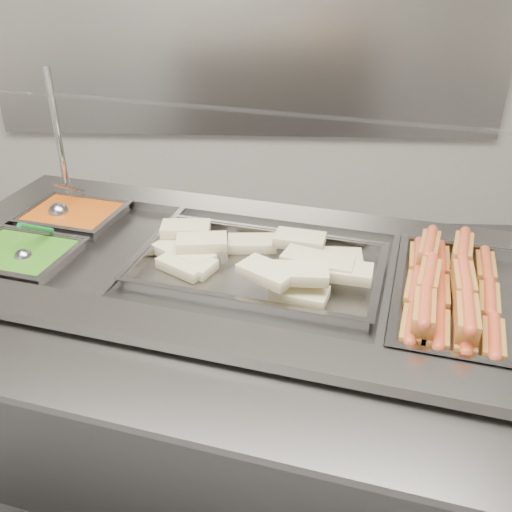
{
  "coord_description": "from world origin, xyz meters",
  "views": [
    {
      "loc": [
        0.22,
        -0.94,
        1.69
      ],
      "look_at": [
        0.15,
        0.44,
        0.9
      ],
      "focal_mm": 40.0,
      "sensor_mm": 36.0,
      "label": 1
    }
  ],
  "objects_px": {
    "pan_hotdogs": "(461,307)",
    "pan_wraps": "(259,271)",
    "sneeze_guard": "(261,116)",
    "ladle": "(60,211)",
    "steam_counter": "(242,378)",
    "serving_spoon": "(26,252)"
  },
  "relations": [
    {
      "from": "ladle",
      "to": "pan_wraps",
      "type": "bearing_deg",
      "value": -23.66
    },
    {
      "from": "serving_spoon",
      "to": "sneeze_guard",
      "type": "bearing_deg",
      "value": 17.21
    },
    {
      "from": "sneeze_guard",
      "to": "pan_hotdogs",
      "type": "bearing_deg",
      "value": -33.0
    },
    {
      "from": "pan_wraps",
      "to": "serving_spoon",
      "type": "distance_m",
      "value": 0.67
    },
    {
      "from": "serving_spoon",
      "to": "steam_counter",
      "type": "bearing_deg",
      "value": -0.02
    },
    {
      "from": "pan_hotdogs",
      "to": "pan_wraps",
      "type": "height_order",
      "value": "same"
    },
    {
      "from": "pan_wraps",
      "to": "ladle",
      "type": "relative_size",
      "value": 3.92
    },
    {
      "from": "steam_counter",
      "to": "ladle",
      "type": "bearing_deg",
      "value": 155.49
    },
    {
      "from": "pan_wraps",
      "to": "sneeze_guard",
      "type": "bearing_deg",
      "value": 91.63
    },
    {
      "from": "ladle",
      "to": "sneeze_guard",
      "type": "bearing_deg",
      "value": -6.4
    },
    {
      "from": "ladle",
      "to": "serving_spoon",
      "type": "height_order",
      "value": "ladle"
    },
    {
      "from": "ladle",
      "to": "pan_hotdogs",
      "type": "bearing_deg",
      "value": -19.41
    },
    {
      "from": "steam_counter",
      "to": "serving_spoon",
      "type": "bearing_deg",
      "value": 179.98
    },
    {
      "from": "steam_counter",
      "to": "pan_wraps",
      "type": "relative_size",
      "value": 2.68
    },
    {
      "from": "steam_counter",
      "to": "pan_hotdogs",
      "type": "distance_m",
      "value": 0.73
    },
    {
      "from": "pan_hotdogs",
      "to": "pan_wraps",
      "type": "xyz_separation_m",
      "value": [
        -0.53,
        0.13,
        0.01
      ]
    },
    {
      "from": "serving_spoon",
      "to": "ladle",
      "type": "bearing_deg",
      "value": 90.29
    },
    {
      "from": "sneeze_guard",
      "to": "pan_wraps",
      "type": "height_order",
      "value": "sneeze_guard"
    },
    {
      "from": "pan_hotdogs",
      "to": "pan_wraps",
      "type": "relative_size",
      "value": 0.81
    },
    {
      "from": "steam_counter",
      "to": "pan_hotdogs",
      "type": "relative_size",
      "value": 3.29
    },
    {
      "from": "pan_hotdogs",
      "to": "ladle",
      "type": "distance_m",
      "value": 1.28
    },
    {
      "from": "sneeze_guard",
      "to": "serving_spoon",
      "type": "distance_m",
      "value": 0.78
    }
  ]
}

